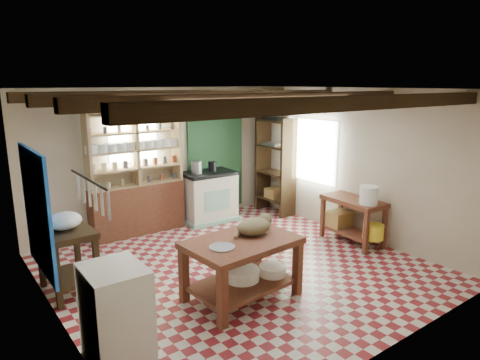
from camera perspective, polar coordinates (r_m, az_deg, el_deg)
floor at (r=6.47m, az=-0.24°, el=-11.73°), size 5.00×5.00×0.02m
ceiling at (r=5.88m, az=-0.26°, el=12.06°), size 5.00×5.00×0.02m
wall_back at (r=8.15m, az=-10.75°, el=2.89°), size 5.00×0.04×2.60m
wall_front at (r=4.37m, az=19.73°, el=-6.40°), size 5.00×0.04×2.60m
wall_left at (r=5.03m, az=-23.90°, el=-4.24°), size 0.04×5.00×2.60m
wall_right at (r=7.76m, az=14.80°, el=2.19°), size 0.04×5.00×2.60m
ceiling_beams at (r=5.88m, az=-0.26°, el=10.90°), size 5.00×3.80×0.15m
blue_wall_patch at (r=5.94m, az=-25.43°, el=-3.87°), size 0.04×1.40×1.60m
green_wall_patch at (r=8.74m, az=-3.26°, el=3.44°), size 1.30×0.04×2.30m
window_back at (r=7.87m, az=-14.09°, el=5.33°), size 0.90×0.02×0.80m
window_right at (r=8.37m, az=9.42°, el=3.90°), size 0.02×1.30×1.20m
utensil_rail at (r=3.80m, az=-19.54°, el=-1.68°), size 0.06×0.90×0.28m
pot_rack at (r=8.29m, az=-1.72°, el=9.41°), size 0.86×0.12×0.36m
shelving_unit at (r=7.80m, az=-13.70°, el=0.80°), size 1.70×0.34×2.20m
tall_rack at (r=8.88m, az=4.72°, el=1.92°), size 0.40×0.86×2.00m
work_table at (r=5.51m, az=0.24°, el=-11.76°), size 1.43×1.00×0.78m
stove at (r=8.43m, az=-4.23°, el=-2.19°), size 1.03×0.72×0.99m
prep_table at (r=6.05m, az=-21.96°, el=-9.94°), size 0.62×0.88×0.87m
white_cabinet at (r=4.50m, az=-16.19°, el=-16.87°), size 0.56×0.66×0.98m
right_counter at (r=7.54m, az=14.75°, el=-5.27°), size 0.61×1.12×0.78m
cat at (r=5.51m, az=1.89°, el=-6.20°), size 0.54×0.46×0.21m
steel_tray at (r=5.11m, az=-2.40°, el=-8.93°), size 0.33×0.33×0.02m
basin_large at (r=5.62m, az=0.30°, el=-12.44°), size 0.47×0.47×0.15m
basin_small at (r=5.77m, az=4.37°, el=-11.92°), size 0.38×0.38×0.12m
kettle_left at (r=8.17m, az=-5.81°, el=1.70°), size 0.21×0.21×0.24m
kettle_right at (r=8.35m, az=-3.71°, el=1.82°), size 0.16×0.16×0.19m
enamel_bowl at (r=5.87m, az=-22.40°, el=-5.04°), size 0.45×0.45×0.22m
white_bucket at (r=7.14m, az=16.79°, el=-1.96°), size 0.31×0.31×0.29m
wicker_basket at (r=7.75m, az=13.10°, el=-5.04°), size 0.41×0.34×0.27m
yellow_tub at (r=7.29m, az=17.34°, el=-6.60°), size 0.35×0.35×0.24m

